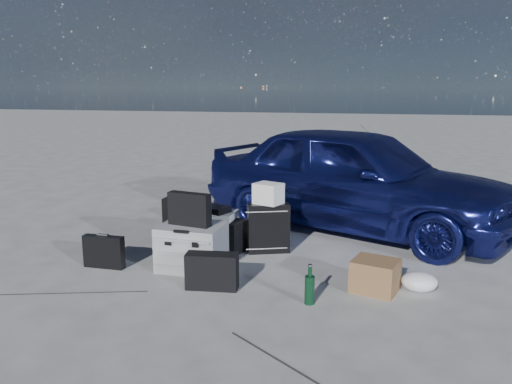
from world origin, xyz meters
The scene contains 15 objects.
ground centered at (0.00, 0.00, 0.00)m, with size 60.00×60.00×0.00m, color #B5B5B0.
car centered at (0.88, 2.16, 0.63)m, with size 1.49×3.69×1.26m, color navy.
pelican_case centered at (-0.50, 0.40, 0.21)m, with size 0.58×0.48×0.42m, color #9C9EA1.
laptop_bag centered at (-0.51, 0.38, 0.58)m, with size 0.41×0.10×0.31m, color black.
briefcase centered at (-1.32, 0.20, 0.16)m, with size 0.40×0.09×0.31m, color black.
suitcase_left centered at (-0.68, 0.71, 0.30)m, with size 0.46×0.17×0.60m, color black.
suitcase_right centered at (0.09, 1.03, 0.26)m, with size 0.43×0.15×0.51m, color black.
white_carton centered at (0.08, 1.05, 0.62)m, with size 0.26×0.21×0.21m, color white.
duffel_bag centered at (-0.48, 1.01, 0.16)m, with size 0.66×0.28×0.33m, color black.
flat_box_white centered at (-0.49, 1.01, 0.37)m, with size 0.43×0.32×0.08m, color white.
flat_box_black centered at (-0.49, 0.99, 0.44)m, with size 0.30×0.22×0.06m, color black.
cardboard_box centered at (1.19, 0.27, 0.14)m, with size 0.36×0.32×0.27m, color olive.
plastic_bag centered at (1.55, 0.35, 0.08)m, with size 0.30×0.25×0.17m, color white.
messenger_bag centered at (-0.16, -0.02, 0.15)m, with size 0.44×0.16×0.31m, color black.
green_bottle centered at (0.69, -0.13, 0.16)m, with size 0.08×0.08×0.31m, color black.
Camera 1 is at (1.21, -3.80, 1.68)m, focal length 35.00 mm.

